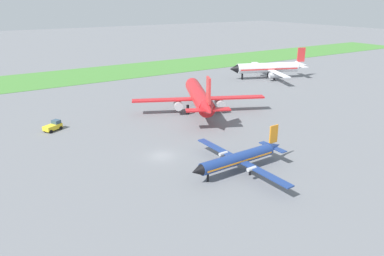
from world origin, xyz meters
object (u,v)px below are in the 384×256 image
Objects in this scene: airplane_foreground_turboprop at (239,158)px; airplane_midfield_jet at (199,96)px; pushback_tug_near_gate at (53,126)px; airplane_parked_jet_far at (269,68)px.

airplane_midfield_jet is (11.60, 28.72, 1.67)m from airplane_foreground_turboprop.
airplane_foreground_turboprop reaches higher than pushback_tug_near_gate.
airplane_midfield_jet is at bearing 46.63° from airplane_parked_jet_far.
airplane_parked_jet_far is 6.67× the size of pushback_tug_near_gate.
airplane_midfield_jet is 32.09m from pushback_tug_near_gate.
airplane_midfield_jet reaches higher than airplane_foreground_turboprop.
airplane_midfield_jet is 7.14× the size of pushback_tug_near_gate.
airplane_parked_jet_far is 1.31× the size of airplane_foreground_turboprop.
airplane_midfield_jet is at bearing -39.11° from pushback_tug_near_gate.
airplane_parked_jet_far reaches higher than pushback_tug_near_gate.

